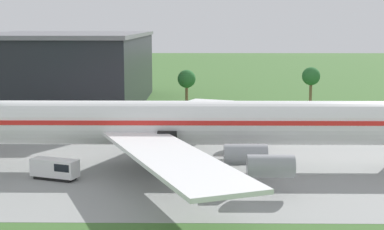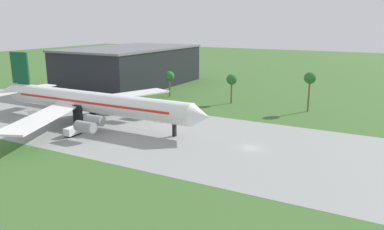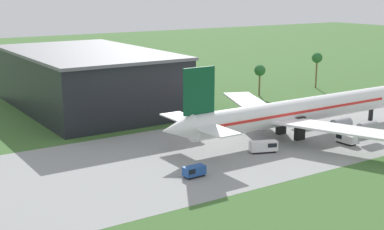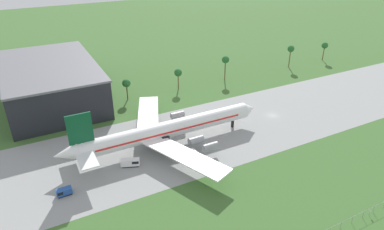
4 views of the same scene
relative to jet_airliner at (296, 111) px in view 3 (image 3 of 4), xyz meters
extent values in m
cylinder|color=white|center=(1.32, 0.00, 0.07)|extent=(60.80, 5.66, 5.66)
cone|color=white|center=(-32.61, 0.00, 0.49)|extent=(7.08, 5.38, 5.38)
cube|color=red|center=(1.32, 0.00, 0.49)|extent=(51.68, 5.77, 0.57)
cube|color=#0F4C2D|center=(-27.38, 0.00, 7.71)|extent=(7.36, 0.50, 9.62)
cube|color=white|center=(-27.66, 0.00, 0.92)|extent=(5.09, 22.64, 0.30)
cube|color=white|center=(-0.73, -15.21, -0.92)|extent=(18.22, 30.97, 0.44)
cube|color=white|center=(-0.73, 15.21, -0.92)|extent=(18.22, 30.97, 0.44)
cylinder|color=gray|center=(7.71, -6.79, -2.60)|extent=(5.09, 2.55, 2.55)
cylinder|color=gray|center=(10.00, -12.45, -2.60)|extent=(5.09, 2.55, 2.55)
cylinder|color=gray|center=(7.71, 6.79, -2.60)|extent=(5.09, 2.55, 2.55)
cylinder|color=gray|center=(10.00, 12.45, -2.60)|extent=(5.09, 2.55, 2.55)
cube|color=black|center=(26.86, 0.00, -3.18)|extent=(0.70, 0.90, 5.36)
cube|color=black|center=(-1.72, -3.11, -3.18)|extent=(2.40, 1.20, 5.36)
cube|color=black|center=(-1.72, 3.11, -3.18)|extent=(2.40, 1.20, 5.36)
cube|color=black|center=(-35.54, -10.61, -5.66)|extent=(3.59, 1.91, 0.40)
cube|color=#234C99|center=(-35.54, -10.61, -4.62)|extent=(4.21, 2.13, 1.67)
cube|color=black|center=(-36.68, -10.64, -4.37)|extent=(1.52, 2.08, 0.90)
cube|color=black|center=(-15.08, -6.09, -5.66)|extent=(5.27, 3.40, 0.40)
cube|color=white|center=(-15.08, -6.09, -4.42)|extent=(6.16, 3.89, 2.08)
cube|color=black|center=(-13.57, -6.64, -4.10)|extent=(2.62, 2.62, 0.90)
cube|color=black|center=(4.62, -11.20, -5.66)|extent=(1.96, 4.06, 0.40)
cube|color=white|center=(4.62, -11.20, -4.57)|extent=(2.19, 4.78, 1.78)
cube|color=black|center=(4.57, -9.91, -4.30)|extent=(2.10, 1.73, 0.90)
cube|color=black|center=(-28.68, 56.17, 1.99)|extent=(36.00, 60.00, 15.70)
cube|color=slate|center=(-28.68, 56.17, 10.24)|extent=(36.72, 61.20, 0.80)
cylinder|color=brown|center=(24.42, 41.96, -2.04)|extent=(0.56, 0.56, 7.63)
sphere|color=#28662D|center=(24.42, 41.96, 2.38)|extent=(3.60, 3.60, 3.60)
cylinder|color=brown|center=(50.05, 41.96, -0.90)|extent=(0.56, 0.56, 9.92)
sphere|color=#28662D|center=(50.05, 41.96, 4.66)|extent=(3.60, 3.60, 3.60)
cylinder|color=brown|center=(-0.27, 41.96, -2.32)|extent=(0.56, 0.56, 7.07)
sphere|color=#28662D|center=(-0.27, 41.96, 1.81)|extent=(3.60, 3.60, 3.60)
camera|label=1|loc=(2.25, -74.49, 12.68)|focal=55.00mm
camera|label=2|loc=(71.96, -74.82, 21.32)|focal=35.00mm
camera|label=3|loc=(-86.74, -88.00, 27.77)|focal=50.00mm
camera|label=4|loc=(-38.38, -92.31, 57.53)|focal=32.00mm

